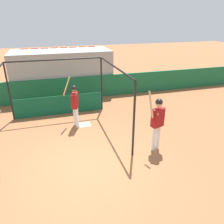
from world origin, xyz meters
The scene contains 7 objects.
ground_plane centered at (0.00, 0.00, 0.00)m, with size 60.00×60.00×0.00m, color #935B38.
outfield_wall centered at (0.00, 6.01, 0.60)m, with size 24.00×0.12×1.21m.
bleacher_section centered at (0.00, 7.28, 1.24)m, with size 5.40×2.40×2.49m.
batting_cage centered at (-0.46, 3.35, 1.13)m, with size 4.06×4.11×2.52m.
home_plate centered at (0.44, 2.74, 0.01)m, with size 0.44×0.44×0.02m.
player_batter centered at (0.08, 2.76, 1.05)m, with size 0.62×0.99×1.93m.
player_waiting centered at (2.40, 0.25, 1.11)m, with size 0.65×0.53×2.08m.
Camera 1 is at (-0.81, -5.39, 4.14)m, focal length 35.00 mm.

